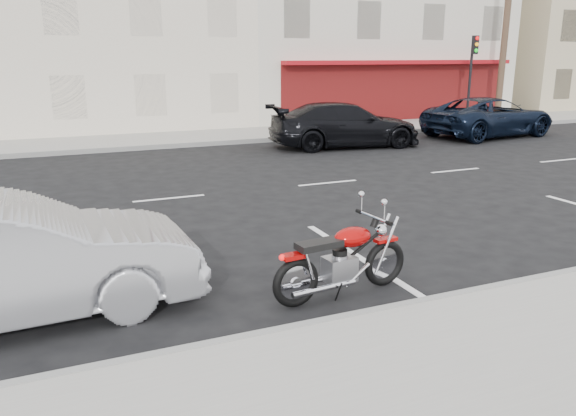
% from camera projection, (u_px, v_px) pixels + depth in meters
% --- Properties ---
extents(ground, '(120.00, 120.00, 0.00)m').
position_uv_depth(ground, '(253.00, 190.00, 13.36)').
color(ground, black).
rests_on(ground, ground).
extents(sidewalk_far, '(80.00, 3.40, 0.15)m').
position_uv_depth(sidewalk_far, '(29.00, 147.00, 19.15)').
color(sidewalk_far, gray).
rests_on(sidewalk_far, ground).
extents(curb_near, '(80.00, 0.12, 0.16)m').
position_uv_depth(curb_near, '(2.00, 391.00, 5.23)').
color(curb_near, gray).
rests_on(curb_near, ground).
extents(curb_far, '(80.00, 0.12, 0.16)m').
position_uv_depth(curb_far, '(28.00, 155.00, 17.64)').
color(curb_far, gray).
rests_on(curb_far, ground).
extents(bldg_far_east, '(12.00, 12.00, 11.00)m').
position_uv_depth(bldg_far_east, '(545.00, 17.00, 36.26)').
color(bldg_far_east, tan).
rests_on(bldg_far_east, ground).
extents(utility_pole, '(1.80, 0.30, 9.00)m').
position_uv_depth(utility_pole, '(507.00, 18.00, 25.64)').
color(utility_pole, '#422D1E').
rests_on(utility_pole, sidewalk_far).
extents(traffic_light, '(0.26, 0.30, 3.80)m').
position_uv_depth(traffic_light, '(472.00, 68.00, 25.21)').
color(traffic_light, black).
rests_on(traffic_light, sidewalk_far).
extents(fire_hydrant, '(0.20, 0.20, 0.72)m').
position_uv_depth(fire_hydrant, '(439.00, 114.00, 25.32)').
color(fire_hydrant, beige).
rests_on(fire_hydrant, sidewalk_far).
extents(motorcycle, '(2.08, 0.69, 1.04)m').
position_uv_depth(motorcycle, '(387.00, 253.00, 7.74)').
color(motorcycle, black).
rests_on(motorcycle, ground).
extents(sedan_silver, '(4.72, 1.81, 1.53)m').
position_uv_depth(sedan_silver, '(0.00, 261.00, 6.61)').
color(sedan_silver, '#A5A6AD').
rests_on(sedan_silver, ground).
extents(suv_far, '(5.79, 3.21, 1.53)m').
position_uv_depth(suv_far, '(489.00, 117.00, 22.02)').
color(suv_far, black).
rests_on(suv_far, ground).
extents(car_far, '(5.53, 2.82, 1.54)m').
position_uv_depth(car_far, '(345.00, 125.00, 19.51)').
color(car_far, black).
rests_on(car_far, ground).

